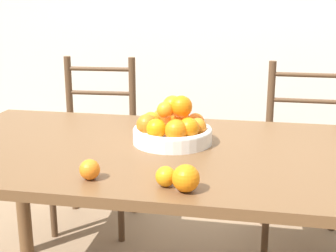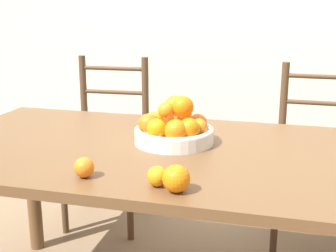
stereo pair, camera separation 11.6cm
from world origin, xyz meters
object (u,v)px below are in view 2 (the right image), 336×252
object	(u,v)px
orange_loose_1	(84,167)
chair_left	(108,145)
fruit_bowl	(174,128)
chair_right	(317,162)
orange_loose_2	(176,179)
orange_loose_0	(157,176)

from	to	relation	value
orange_loose_1	chair_left	world-z (taller)	chair_left
fruit_bowl	chair_right	bearing A→B (deg)	51.87
orange_loose_1	orange_loose_2	xyz separation A→B (m)	(0.30, -0.04, 0.01)
orange_loose_0	fruit_bowl	bearing A→B (deg)	97.83
chair_right	fruit_bowl	bearing A→B (deg)	-128.27
orange_loose_0	chair_left	size ratio (longest dim) A/B	0.06
fruit_bowl	orange_loose_0	world-z (taller)	fruit_bowl
fruit_bowl	orange_loose_1	xyz separation A→B (m)	(-0.18, -0.42, -0.03)
orange_loose_0	orange_loose_1	world-z (taller)	orange_loose_1
chair_left	orange_loose_0	bearing A→B (deg)	-64.71
orange_loose_0	orange_loose_2	size ratio (longest dim) A/B	0.76
orange_loose_1	orange_loose_2	bearing A→B (deg)	-6.92
orange_loose_2	chair_right	distance (m)	1.31
orange_loose_1	chair_right	distance (m)	1.41
chair_left	orange_loose_1	bearing A→B (deg)	-74.35
orange_loose_2	chair_right	bearing A→B (deg)	69.08
chair_left	chair_right	world-z (taller)	same
fruit_bowl	orange_loose_2	xyz separation A→B (m)	(0.12, -0.45, -0.02)
fruit_bowl	orange_loose_1	bearing A→B (deg)	-113.30
orange_loose_0	orange_loose_1	xyz separation A→B (m)	(-0.24, 0.01, 0.00)
orange_loose_0	orange_loose_2	bearing A→B (deg)	-22.98
orange_loose_0	orange_loose_1	size ratio (longest dim) A/B	0.96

